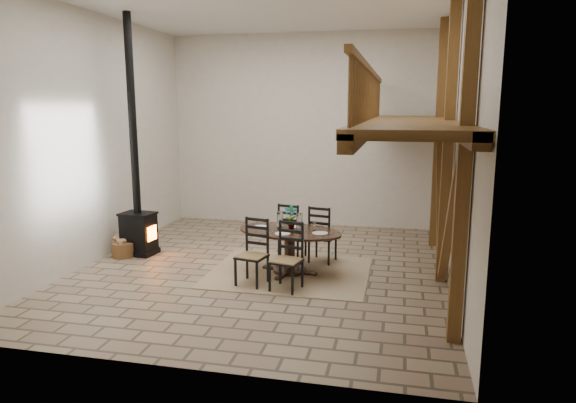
% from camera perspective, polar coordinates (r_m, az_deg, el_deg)
% --- Properties ---
extents(ground, '(8.00, 8.00, 0.00)m').
position_cam_1_polar(ground, '(10.22, -2.85, -7.40)').
color(ground, gray).
rests_on(ground, ground).
extents(room_shell, '(7.02, 8.02, 5.01)m').
position_cam_1_polar(room_shell, '(9.47, 4.05, 9.72)').
color(room_shell, beige).
rests_on(room_shell, ground).
extents(rug, '(3.00, 2.50, 0.02)m').
position_cam_1_polar(rug, '(9.94, 0.18, -7.85)').
color(rug, tan).
rests_on(rug, ground).
extents(dining_table, '(2.25, 2.45, 1.31)m').
position_cam_1_polar(dining_table, '(9.80, 0.18, -5.30)').
color(dining_table, black).
rests_on(dining_table, ground).
extents(wood_stove, '(0.76, 0.62, 5.00)m').
position_cam_1_polar(wood_stove, '(11.35, -16.42, -0.20)').
color(wood_stove, black).
rests_on(wood_stove, ground).
extents(log_basket, '(0.46, 0.46, 0.38)m').
position_cam_1_polar(log_basket, '(11.45, -17.83, -5.05)').
color(log_basket, brown).
rests_on(log_basket, ground).
extents(log_stack, '(0.39, 0.47, 0.41)m').
position_cam_1_polar(log_stack, '(11.75, -17.87, -4.47)').
color(log_stack, tan).
rests_on(log_stack, ground).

